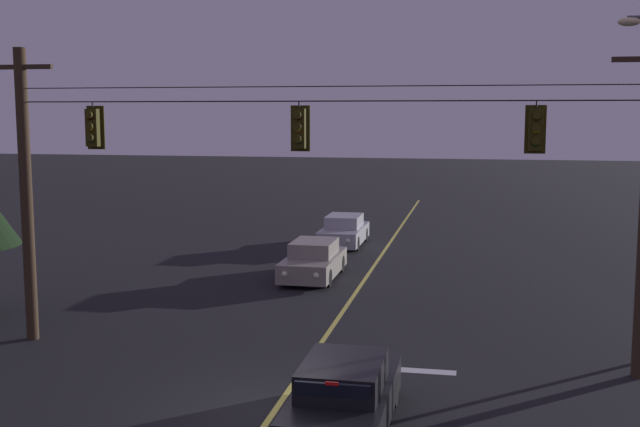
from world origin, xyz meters
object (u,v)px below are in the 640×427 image
at_px(car_oncoming_trailing, 344,231).
at_px(car_oncoming_lead, 313,261).
at_px(traffic_light_leftmost, 93,127).
at_px(traffic_light_centre, 536,129).
at_px(traffic_light_left_inner, 299,128).
at_px(car_waiting_near_lane, 344,397).

bearing_deg(car_oncoming_trailing, car_oncoming_lead, -89.09).
distance_m(traffic_light_leftmost, traffic_light_centre, 11.01).
relative_size(car_oncoming_lead, car_oncoming_trailing, 1.00).
bearing_deg(traffic_light_centre, traffic_light_left_inner, 180.00).
bearing_deg(car_oncoming_lead, car_waiting_near_lane, -75.72).
bearing_deg(car_oncoming_trailing, traffic_light_left_inner, -84.13).
xyz_separation_m(traffic_light_left_inner, car_waiting_near_lane, (1.86, -4.32, -5.07)).
height_order(traffic_light_centre, car_oncoming_lead, traffic_light_centre).
height_order(car_waiting_near_lane, car_oncoming_trailing, same).
height_order(traffic_light_left_inner, car_oncoming_lead, traffic_light_left_inner).
distance_m(traffic_light_left_inner, traffic_light_centre, 5.58).
bearing_deg(traffic_light_left_inner, car_waiting_near_lane, -66.66).
relative_size(traffic_light_left_inner, car_oncoming_lead, 0.28).
relative_size(traffic_light_leftmost, car_waiting_near_lane, 0.28).
xyz_separation_m(traffic_light_leftmost, traffic_light_left_inner, (5.43, 0.00, 0.00)).
relative_size(traffic_light_centre, car_oncoming_trailing, 0.28).
height_order(traffic_light_left_inner, car_oncoming_trailing, traffic_light_left_inner).
xyz_separation_m(traffic_light_left_inner, car_oncoming_lead, (-1.59, 9.24, -5.07)).
height_order(traffic_light_centre, car_waiting_near_lane, traffic_light_centre).
bearing_deg(car_waiting_near_lane, car_oncoming_lead, 104.28).
xyz_separation_m(car_waiting_near_lane, car_oncoming_trailing, (-3.57, 20.92, -0.00)).
bearing_deg(traffic_light_left_inner, car_oncoming_lead, 99.75).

